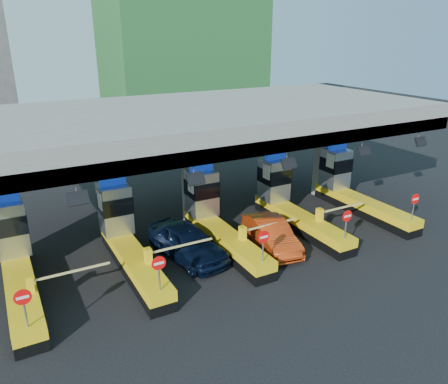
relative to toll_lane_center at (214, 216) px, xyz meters
name	(u,v)px	position (x,y,z in m)	size (l,w,h in m)	color
ground	(217,241)	(0.00, -0.28, -1.40)	(120.00, 120.00, 0.00)	black
toll_canopy	(192,123)	(0.00, 2.59, 4.74)	(28.00, 12.09, 7.00)	slate
toll_lane_far_left	(15,259)	(-10.00, 0.00, 0.00)	(4.43, 8.00, 4.16)	black
toll_lane_left	(125,235)	(-5.00, 0.00, 0.00)	(4.43, 8.00, 4.16)	black
toll_lane_center	(214,216)	(0.00, 0.00, 0.00)	(4.43, 8.00, 4.16)	black
toll_lane_right	(288,201)	(5.00, 0.00, 0.00)	(4.43, 8.00, 4.16)	black
toll_lane_far_right	(350,187)	(10.00, 0.00, 0.00)	(4.43, 8.00, 4.16)	black
bg_building_scaffold	(180,4)	(12.00, 31.72, 12.60)	(18.00, 12.00, 28.00)	#1E5926
van	(187,242)	(-2.16, -1.23, -0.52)	(2.07, 5.14, 1.75)	black
red_car	(271,234)	(2.23, -2.33, -0.62)	(1.65, 4.74, 1.56)	#B5340D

